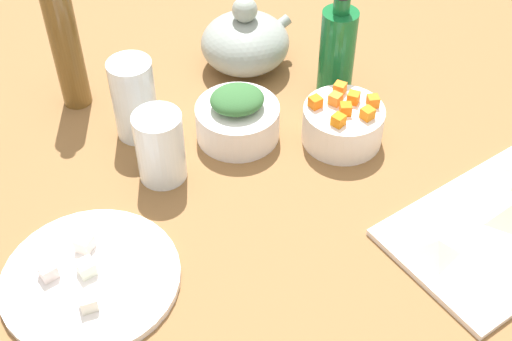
# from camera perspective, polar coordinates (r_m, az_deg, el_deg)

# --- Properties ---
(tabletop) EXTENTS (1.90, 1.90, 0.03)m
(tabletop) POSITION_cam_1_polar(r_m,az_deg,el_deg) (1.07, -0.00, -2.50)
(tabletop) COLOR brown
(tabletop) RESTS_ON ground
(cutting_board) EXTENTS (0.35, 0.25, 0.01)m
(cutting_board) POSITION_cam_1_polar(r_m,az_deg,el_deg) (1.06, 19.69, -4.58)
(cutting_board) COLOR white
(cutting_board) RESTS_ON tabletop
(plate_tofu) EXTENTS (0.24, 0.24, 0.01)m
(plate_tofu) POSITION_cam_1_polar(r_m,az_deg,el_deg) (0.97, -13.51, -8.69)
(plate_tofu) COLOR white
(plate_tofu) RESTS_ON tabletop
(bowl_greens) EXTENTS (0.14, 0.14, 0.06)m
(bowl_greens) POSITION_cam_1_polar(r_m,az_deg,el_deg) (1.14, -1.53, 4.07)
(bowl_greens) COLOR white
(bowl_greens) RESTS_ON tabletop
(bowl_carrots) EXTENTS (0.13, 0.13, 0.06)m
(bowl_carrots) POSITION_cam_1_polar(r_m,az_deg,el_deg) (1.14, 7.19, 3.80)
(bowl_carrots) COLOR white
(bowl_carrots) RESTS_ON tabletop
(teapot) EXTENTS (0.18, 0.16, 0.14)m
(teapot) POSITION_cam_1_polar(r_m,az_deg,el_deg) (1.28, -0.88, 10.61)
(teapot) COLOR #8F9993
(teapot) RESTS_ON tabletop
(bottle_0) EXTENTS (0.05, 0.05, 0.27)m
(bottle_0) POSITION_cam_1_polar(r_m,az_deg,el_deg) (1.20, -15.46, 9.87)
(bottle_0) COLOR brown
(bottle_0) RESTS_ON tabletop
(bottle_2) EXTENTS (0.06, 0.06, 0.20)m
(bottle_2) POSITION_cam_1_polar(r_m,az_deg,el_deg) (1.21, 6.74, 9.83)
(bottle_2) COLOR #166530
(bottle_2) RESTS_ON tabletop
(drinking_glass_0) EXTENTS (0.07, 0.07, 0.14)m
(drinking_glass_0) POSITION_cam_1_polar(r_m,az_deg,el_deg) (1.13, -10.05, 5.84)
(drinking_glass_0) COLOR white
(drinking_glass_0) RESTS_ON tabletop
(drinking_glass_1) EXTENTS (0.08, 0.08, 0.12)m
(drinking_glass_1) POSITION_cam_1_polar(r_m,az_deg,el_deg) (1.06, -7.95, 1.97)
(drinking_glass_1) COLOR white
(drinking_glass_1) RESTS_ON tabletop
(carrot_cube_0) EXTENTS (0.03, 0.03, 0.02)m
(carrot_cube_0) POSITION_cam_1_polar(r_m,az_deg,el_deg) (1.13, 8.07, 5.99)
(carrot_cube_0) COLOR orange
(carrot_cube_0) RESTS_ON bowl_carrots
(carrot_cube_1) EXTENTS (0.02, 0.02, 0.02)m
(carrot_cube_1) POSITION_cam_1_polar(r_m,az_deg,el_deg) (1.11, 4.94, 5.66)
(carrot_cube_1) COLOR orange
(carrot_cube_1) RESTS_ON bowl_carrots
(carrot_cube_2) EXTENTS (0.02, 0.02, 0.02)m
(carrot_cube_2) POSITION_cam_1_polar(r_m,az_deg,el_deg) (1.10, 7.43, 5.08)
(carrot_cube_2) COLOR orange
(carrot_cube_2) RESTS_ON bowl_carrots
(carrot_cube_3) EXTENTS (0.02, 0.02, 0.02)m
(carrot_cube_3) POSITION_cam_1_polar(r_m,az_deg,el_deg) (1.12, 6.58, 5.91)
(carrot_cube_3) COLOR orange
(carrot_cube_3) RESTS_ON bowl_carrots
(carrot_cube_4) EXTENTS (0.02, 0.02, 0.02)m
(carrot_cube_4) POSITION_cam_1_polar(r_m,az_deg,el_deg) (1.10, 9.22, 4.69)
(carrot_cube_4) COLOR orange
(carrot_cube_4) RESTS_ON bowl_carrots
(carrot_cube_5) EXTENTS (0.02, 0.02, 0.02)m
(carrot_cube_5) POSITION_cam_1_polar(r_m,az_deg,el_deg) (1.08, 6.84, 4.15)
(carrot_cube_5) COLOR orange
(carrot_cube_5) RESTS_ON bowl_carrots
(carrot_cube_6) EXTENTS (0.02, 0.02, 0.02)m
(carrot_cube_6) POSITION_cam_1_polar(r_m,az_deg,el_deg) (1.12, 9.66, 5.69)
(carrot_cube_6) COLOR orange
(carrot_cube_6) RESTS_ON bowl_carrots
(carrot_cube_7) EXTENTS (0.02, 0.02, 0.02)m
(carrot_cube_7) POSITION_cam_1_polar(r_m,az_deg,el_deg) (1.14, 6.96, 6.78)
(carrot_cube_7) COLOR orange
(carrot_cube_7) RESTS_ON bowl_carrots
(chopped_greens_mound) EXTENTS (0.11, 0.10, 0.03)m
(chopped_greens_mound) POSITION_cam_1_polar(r_m,az_deg,el_deg) (1.11, -1.57, 5.91)
(chopped_greens_mound) COLOR #336433
(chopped_greens_mound) RESTS_ON bowl_greens
(tofu_cube_0) EXTENTS (0.03, 0.03, 0.02)m
(tofu_cube_0) POSITION_cam_1_polar(r_m,az_deg,el_deg) (0.93, -13.72, -10.53)
(tofu_cube_0) COLOR silver
(tofu_cube_0) RESTS_ON plate_tofu
(tofu_cube_1) EXTENTS (0.02, 0.02, 0.02)m
(tofu_cube_1) POSITION_cam_1_polar(r_m,az_deg,el_deg) (0.96, -13.86, -7.82)
(tofu_cube_1) COLOR white
(tofu_cube_1) RESTS_ON plate_tofu
(tofu_cube_2) EXTENTS (0.02, 0.02, 0.02)m
(tofu_cube_2) POSITION_cam_1_polar(r_m,az_deg,el_deg) (0.97, -16.85, -7.97)
(tofu_cube_2) COLOR white
(tofu_cube_2) RESTS_ON plate_tofu
(tofu_cube_3) EXTENTS (0.03, 0.03, 0.02)m
(tofu_cube_3) POSITION_cam_1_polar(r_m,az_deg,el_deg) (0.99, -14.01, -5.89)
(tofu_cube_3) COLOR white
(tofu_cube_3) RESTS_ON plate_tofu
(dumpling_0) EXTENTS (0.07, 0.06, 0.03)m
(dumpling_0) POSITION_cam_1_polar(r_m,az_deg,el_deg) (1.06, 20.26, -3.25)
(dumpling_0) COLOR beige
(dumpling_0) RESTS_ON cutting_board
(dumpling_1) EXTENTS (0.08, 0.08, 0.03)m
(dumpling_1) POSITION_cam_1_polar(r_m,az_deg,el_deg) (0.99, 14.76, -6.08)
(dumpling_1) COLOR beige
(dumpling_1) RESTS_ON cutting_board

